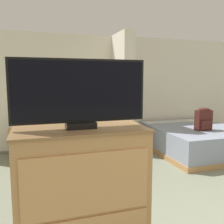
{
  "coord_description": "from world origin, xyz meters",
  "views": [
    {
      "loc": [
        -1.76,
        -1.43,
        1.61
      ],
      "look_at": [
        -0.5,
        2.55,
        1.05
      ],
      "focal_mm": 40.0,
      "sensor_mm": 36.0,
      "label": 1
    }
  ],
  "objects_px": {
    "couch": "(69,139)",
    "bed": "(194,139)",
    "coffee_table": "(82,150)",
    "tv": "(80,93)",
    "backpack": "(204,119)",
    "tv_dresser": "(82,198)",
    "table_lamp": "(18,116)"
  },
  "relations": [
    {
      "from": "couch",
      "to": "bed",
      "type": "distance_m",
      "value": 2.75
    },
    {
      "from": "bed",
      "to": "backpack",
      "type": "height_order",
      "value": "backpack"
    },
    {
      "from": "bed",
      "to": "backpack",
      "type": "distance_m",
      "value": 0.62
    },
    {
      "from": "tv_dresser",
      "to": "backpack",
      "type": "height_order",
      "value": "tv_dresser"
    },
    {
      "from": "coffee_table",
      "to": "backpack",
      "type": "bearing_deg",
      "value": 1.67
    },
    {
      "from": "table_lamp",
      "to": "tv",
      "type": "xyz_separation_m",
      "value": [
        0.67,
        -3.32,
        0.63
      ]
    },
    {
      "from": "tv_dresser",
      "to": "backpack",
      "type": "relative_size",
      "value": 2.61
    },
    {
      "from": "coffee_table",
      "to": "tv",
      "type": "height_order",
      "value": "tv"
    },
    {
      "from": "couch",
      "to": "tv",
      "type": "bearing_deg",
      "value": -95.91
    },
    {
      "from": "tv",
      "to": "backpack",
      "type": "bearing_deg",
      "value": 37.34
    },
    {
      "from": "tv_dresser",
      "to": "table_lamp",
      "type": "bearing_deg",
      "value": 101.48
    },
    {
      "from": "couch",
      "to": "bed",
      "type": "xyz_separation_m",
      "value": [
        2.66,
        -0.68,
        -0.04
      ]
    },
    {
      "from": "couch",
      "to": "backpack",
      "type": "bearing_deg",
      "value": -21.52
    },
    {
      "from": "tv_dresser",
      "to": "tv",
      "type": "distance_m",
      "value": 0.89
    },
    {
      "from": "tv_dresser",
      "to": "tv",
      "type": "relative_size",
      "value": 1.11
    },
    {
      "from": "backpack",
      "to": "bed",
      "type": "bearing_deg",
      "value": 81.54
    },
    {
      "from": "backpack",
      "to": "couch",
      "type": "bearing_deg",
      "value": 158.48
    },
    {
      "from": "couch",
      "to": "table_lamp",
      "type": "relative_size",
      "value": 4.53
    },
    {
      "from": "tv",
      "to": "bed",
      "type": "distance_m",
      "value": 4.15
    },
    {
      "from": "coffee_table",
      "to": "backpack",
      "type": "xyz_separation_m",
      "value": [
        2.54,
        0.07,
        0.42
      ]
    },
    {
      "from": "couch",
      "to": "bed",
      "type": "bearing_deg",
      "value": -14.4
    },
    {
      "from": "couch",
      "to": "bed",
      "type": "height_order",
      "value": "couch"
    },
    {
      "from": "couch",
      "to": "tv",
      "type": "xyz_separation_m",
      "value": [
        -0.34,
        -3.28,
        1.16
      ]
    },
    {
      "from": "couch",
      "to": "tv_dresser",
      "type": "bearing_deg",
      "value": -95.91
    },
    {
      "from": "coffee_table",
      "to": "bed",
      "type": "xyz_separation_m",
      "value": [
        2.59,
        0.42,
        -0.09
      ]
    },
    {
      "from": "couch",
      "to": "backpack",
      "type": "distance_m",
      "value": 2.84
    },
    {
      "from": "tv_dresser",
      "to": "bed",
      "type": "height_order",
      "value": "tv_dresser"
    },
    {
      "from": "couch",
      "to": "tv_dresser",
      "type": "height_order",
      "value": "tv_dresser"
    },
    {
      "from": "bed",
      "to": "backpack",
      "type": "relative_size",
      "value": 4.63
    },
    {
      "from": "tv_dresser",
      "to": "tv",
      "type": "bearing_deg",
      "value": 90.0
    },
    {
      "from": "table_lamp",
      "to": "tv",
      "type": "height_order",
      "value": "tv"
    },
    {
      "from": "table_lamp",
      "to": "tv",
      "type": "distance_m",
      "value": 3.44
    }
  ]
}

